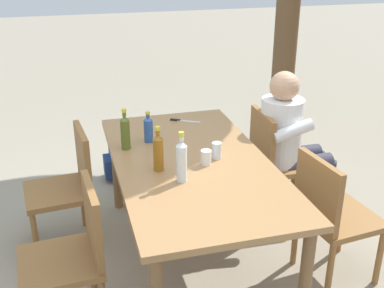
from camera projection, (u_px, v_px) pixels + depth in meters
The scene contains 15 objects.
ground_plane at pixel (192, 257), 3.37m from camera, with size 24.00×24.00×0.00m, color gray.
dining_table at pixel (192, 172), 3.10m from camera, with size 1.83×0.97×0.75m.
chair_far_left at pixel (275, 158), 3.73m from camera, with size 0.45×0.45×0.87m.
chair_near_right at pixel (74, 251), 2.62m from camera, with size 0.47×0.47×0.87m.
chair_near_left at pixel (68, 183), 3.35m from camera, with size 0.48×0.48×0.87m.
chair_far_right at pixel (331, 212), 2.99m from camera, with size 0.49×0.49×0.87m.
person_in_white_shirt at pixel (290, 137), 3.69m from camera, with size 0.47×0.61×1.18m.
bottle_clear at pixel (182, 160), 2.77m from camera, with size 0.06×0.06×0.31m.
bottle_blue at pixel (148, 129), 3.32m from camera, with size 0.06×0.06×0.22m.
bottle_olive at pixel (125, 132), 3.20m from camera, with size 0.06×0.06×0.29m.
bottle_amber at pixel (158, 152), 2.90m from camera, with size 0.06×0.06×0.29m.
cup_white at pixel (206, 157), 3.01m from camera, with size 0.07×0.07×0.10m, color white.
cup_glass at pixel (216, 150), 3.09m from camera, with size 0.06×0.06×0.11m, color silver.
table_knife at pixel (183, 121), 3.73m from camera, with size 0.14×0.22×0.01m.
backpack_by_far_side at pixel (117, 159), 4.40m from camera, with size 0.28×0.21×0.41m.
Camera 1 is at (2.67, -0.73, 2.07)m, focal length 44.72 mm.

